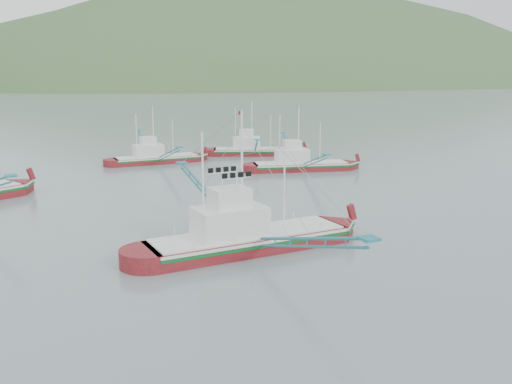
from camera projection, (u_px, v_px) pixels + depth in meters
name	position (u px, v px, depth m)	size (l,w,h in m)	color
ground	(293.00, 250.00, 41.64)	(1200.00, 1200.00, 0.00)	slate
main_boat	(245.00, 230.00, 41.29)	(15.05, 27.16, 10.98)	maroon
bg_boat_right	(300.00, 157.00, 74.18)	(12.86, 21.98, 9.12)	maroon
bg_boat_far	(156.00, 155.00, 79.98)	(11.93, 21.45, 8.68)	maroon
bg_boat_extra	(254.00, 143.00, 87.32)	(12.68, 21.35, 9.12)	maroon
headland_right	(282.00, 84.00, 522.56)	(684.00, 432.00, 306.00)	#3A592E
ridge_distant	(23.00, 83.00, 543.70)	(960.00, 400.00, 240.00)	slate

